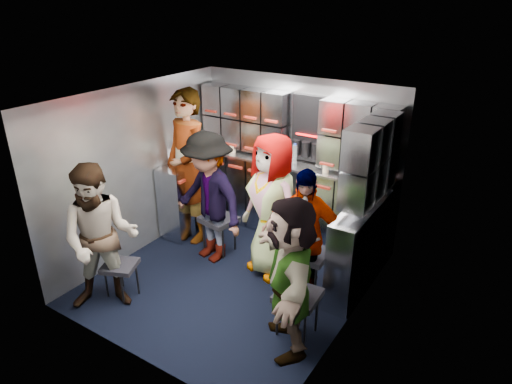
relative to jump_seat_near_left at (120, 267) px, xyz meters
The scene contains 29 objects.
floor 1.29m from the jump_seat_near_left, 48.00° to the left, with size 3.00×3.00×0.00m, color black.
wall_back 2.66m from the jump_seat_near_left, 71.05° to the left, with size 2.80×0.04×2.10m, color gray.
wall_left 1.29m from the jump_seat_near_left, 121.52° to the left, with size 0.04×3.00×2.10m, color gray.
wall_right 2.51m from the jump_seat_near_left, 22.50° to the left, with size 0.04×3.00×2.10m, color gray.
ceiling 2.14m from the jump_seat_near_left, 48.00° to the left, with size 2.80×3.00×0.02m, color silver.
cart_bank_back 2.37m from the jump_seat_near_left, 69.39° to the left, with size 2.68×0.38×0.99m, color #9EA2AE.
cart_bank_left 1.53m from the jump_seat_near_left, 103.53° to the left, with size 0.38×0.76×0.99m, color #9EA2AE.
counter 2.46m from the jump_seat_near_left, 69.39° to the left, with size 2.68×0.42×0.03m, color #BABCC1.
locker_bank_back 2.68m from the jump_seat_near_left, 69.89° to the left, with size 2.68×0.28×0.82m, color #9EA2AE.
locker_bank_right 2.87m from the jump_seat_near_left, 37.96° to the left, with size 0.28×1.00×0.82m, color #9EA2AE.
right_cabinet 2.59m from the jump_seat_near_left, 36.21° to the left, with size 0.28×1.20×1.00m, color #9EA2AE.
coffee_niche 2.78m from the jump_seat_near_left, 66.55° to the left, with size 0.46×0.16×0.84m, color black, non-canonical shape.
red_latch_strip 2.24m from the jump_seat_near_left, 67.54° to the left, with size 2.60×0.02×0.03m, color #9F2619.
jump_seat_near_left is the anchor object (origin of this frame).
jump_seat_mid_left 1.37m from the jump_seat_near_left, 76.09° to the left, with size 0.47×0.45×0.48m.
jump_seat_center 1.85m from the jump_seat_near_left, 53.00° to the left, with size 0.41×0.40×0.42m.
jump_seat_mid_right 2.03m from the jump_seat_near_left, 35.64° to the left, with size 0.42×0.40×0.50m.
jump_seat_near_right 1.95m from the jump_seat_near_left, 14.58° to the left, with size 0.42×0.40×0.47m.
attendant_standing 1.58m from the jump_seat_near_left, 98.68° to the left, with size 0.73×0.48×2.00m, color black.
attendant_arc_a 0.47m from the jump_seat_near_left, 90.00° to the right, with size 0.77×0.60×1.58m, color black.
attendant_arc_b 1.28m from the jump_seat_near_left, 74.01° to the left, with size 1.05×0.60×1.62m, color black.
attendant_arc_c 1.78m from the jump_seat_near_left, 49.37° to the left, with size 0.83×0.54×1.69m, color black.
attendant_arc_d 1.97m from the jump_seat_near_left, 31.30° to the left, with size 0.88×0.37×1.50m, color black.
attendant_arc_e 1.95m from the jump_seat_near_left, ahead, with size 1.41×0.45×1.52m, color black.
bottle_left 2.33m from the jump_seat_near_left, 80.99° to the left, with size 0.06×0.06×0.22m, color white.
bottle_mid 2.49m from the jump_seat_near_left, 66.90° to the left, with size 0.06×0.06×0.26m, color white.
bottle_right 2.92m from the jump_seat_near_left, 50.36° to the left, with size 0.06×0.06×0.24m, color white.
cup_left 2.27m from the jump_seat_near_left, 90.93° to the left, with size 0.09×0.09×0.10m, color beige.
cup_right 2.65m from the jump_seat_near_left, 57.70° to the left, with size 0.07×0.07×0.09m, color beige.
Camera 1 is at (2.62, -3.61, 3.07)m, focal length 32.00 mm.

